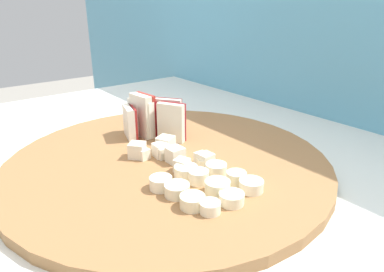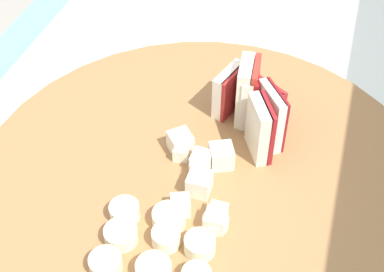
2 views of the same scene
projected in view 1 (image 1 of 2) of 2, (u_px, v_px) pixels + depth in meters
tile_backsplash at (342, 243)px, 0.73m from camera, size 2.40×0.04×1.32m
cutting_board at (168, 163)px, 0.48m from camera, size 0.44×0.44×0.01m
apple_wedge_fan at (151, 119)px, 0.54m from camera, size 0.10×0.08×0.07m
apple_dice_pile at (168, 153)px, 0.47m from camera, size 0.10×0.08×0.02m
banana_slice_rows at (206, 183)px, 0.40m from camera, size 0.11×0.11×0.02m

